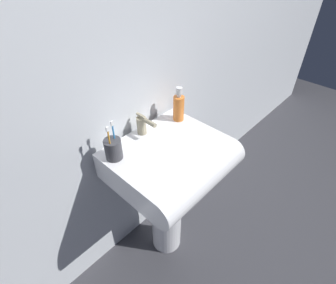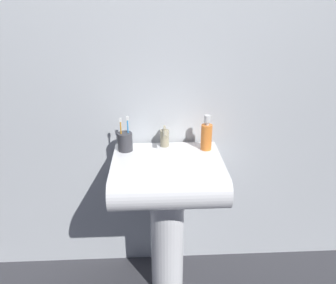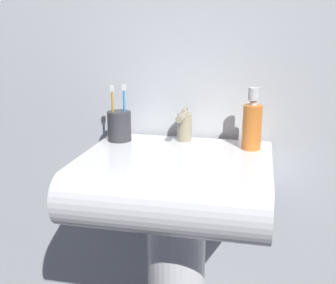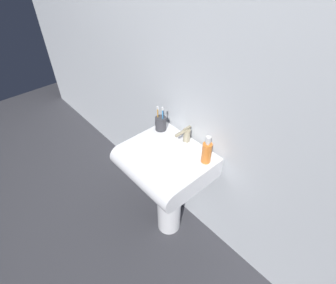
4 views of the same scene
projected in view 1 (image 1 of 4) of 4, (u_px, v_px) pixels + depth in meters
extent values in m
plane|color=#38383D|center=(167.00, 240.00, 1.73)|extent=(6.00, 6.00, 0.00)
cube|color=silver|center=(123.00, 51.00, 1.10)|extent=(5.00, 0.05, 2.40)
cylinder|color=white|center=(166.00, 209.00, 1.52)|extent=(0.18, 0.18, 0.67)
cube|color=white|center=(166.00, 157.00, 1.26)|extent=(0.54, 0.40, 0.14)
cylinder|color=white|center=(199.00, 179.00, 1.16)|extent=(0.54, 0.14, 0.14)
cylinder|color=tan|center=(142.00, 125.00, 1.27)|extent=(0.05, 0.05, 0.09)
cylinder|color=tan|center=(148.00, 122.00, 1.22)|extent=(0.02, 0.10, 0.02)
cube|color=tan|center=(141.00, 116.00, 1.23)|extent=(0.01, 0.06, 0.01)
cylinder|color=#38383D|center=(113.00, 149.00, 1.13)|extent=(0.08, 0.08, 0.10)
cylinder|color=orange|center=(110.00, 145.00, 1.09)|extent=(0.01, 0.01, 0.15)
cube|color=white|center=(107.00, 129.00, 1.04)|extent=(0.01, 0.01, 0.02)
cylinder|color=#338CD8|center=(115.00, 139.00, 1.11)|extent=(0.01, 0.01, 0.15)
cube|color=white|center=(112.00, 123.00, 1.06)|extent=(0.01, 0.01, 0.02)
cylinder|color=orange|center=(179.00, 108.00, 1.35)|extent=(0.06, 0.06, 0.13)
cylinder|color=silver|center=(179.00, 96.00, 1.30)|extent=(0.02, 0.02, 0.01)
cylinder|color=silver|center=(179.00, 91.00, 1.29)|extent=(0.03, 0.03, 0.04)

